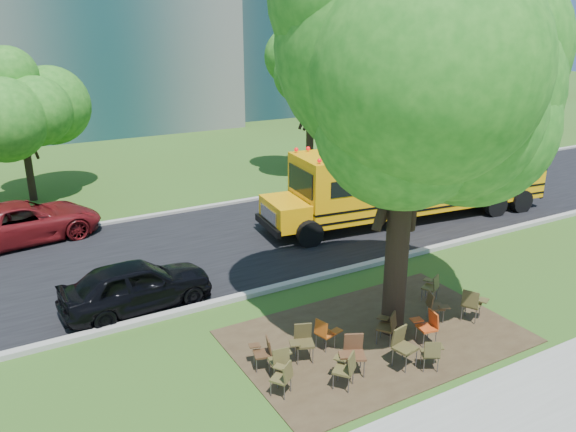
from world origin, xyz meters
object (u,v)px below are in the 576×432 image
chair_5 (403,344)px  chair_9 (303,339)px  main_tree (408,82)px  bg_car_red (24,222)px  black_car (137,285)px  chair_2 (346,367)px  chair_4 (432,352)px  chair_7 (472,302)px  chair_6 (428,324)px  chair_8 (264,350)px  chair_12 (435,304)px  chair_11 (388,324)px  chair_13 (432,285)px  school_bus (420,177)px  chair_1 (280,359)px  chair_0 (283,375)px  chair_10 (325,331)px  chair_3 (353,351)px

chair_5 → chair_9: bearing=-48.0°
main_tree → bg_car_red: size_ratio=1.88×
main_tree → black_car: bearing=139.7°
chair_2 → bg_car_red: (-4.96, 12.62, 0.19)m
chair_4 → chair_7: chair_7 is taller
chair_6 → bg_car_red: 14.36m
chair_8 → chair_6: bearing=-88.6°
main_tree → chair_12: bearing=-7.0°
chair_11 → chair_13: 2.70m
school_bus → chair_12: size_ratio=14.60×
chair_1 → chair_12: (4.64, 0.19, 0.01)m
chair_0 → black_car: bearing=71.7°
chair_9 → chair_10: (0.67, 0.10, -0.05)m
chair_9 → black_car: bearing=-38.5°
chair_9 → chair_0: bearing=63.0°
school_bus → black_car: 12.00m
main_tree → chair_4: 5.92m
chair_5 → chair_8: 3.10m
main_tree → black_car: (-5.19, 4.40, -5.45)m
chair_7 → chair_10: 4.09m
school_bus → chair_2: (-8.94, -7.74, -1.13)m
main_tree → chair_11: bearing=-139.7°
chair_6 → chair_13: (1.62, 1.58, -0.04)m
chair_9 → chair_4: bearing=162.7°
chair_1 → chair_3: bearing=-13.4°
chair_2 → chair_8: bearing=90.6°
main_tree → chair_0: size_ratio=12.33×
chair_2 → chair_10: chair_2 is taller
chair_4 → black_car: bearing=158.2°
chair_3 → chair_9: size_ratio=1.05×
school_bus → chair_4: 10.76m
chair_1 → chair_3: 1.61m
school_bus → chair_10: (-8.52, -6.28, -1.16)m
chair_8 → chair_2: bearing=-125.8°
chair_5 → chair_6: size_ratio=1.11×
chair_3 → chair_0: bearing=22.7°
chair_2 → chair_11: bearing=-11.3°
chair_13 → chair_9: bearing=163.6°
chair_0 → chair_11: chair_11 is taller
chair_1 → chair_13: chair_1 is taller
chair_5 → chair_8: chair_5 is taller
main_tree → black_car: size_ratio=2.42×
chair_11 → bg_car_red: bearing=85.0°
chair_4 → chair_10: 2.45m
chair_3 → chair_11: size_ratio=1.09×
chair_9 → school_bus: bearing=-124.5°
chair_8 → chair_12: (4.78, -0.32, 0.03)m
chair_0 → chair_5: 2.84m
chair_1 → chair_8: (-0.14, 0.51, -0.02)m
chair_2 → chair_3: chair_3 is taller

